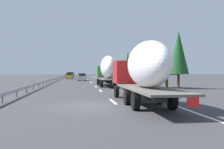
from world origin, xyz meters
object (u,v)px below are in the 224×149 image
object	(u,v)px
truck_lead	(107,70)
truck_trailing	(143,69)
car_white_van	(70,75)
car_yellow_coupe	(69,76)
car_silver_hatch	(82,77)
road_sign	(109,71)
car_black_suv	(72,74)

from	to	relation	value
truck_lead	truck_trailing	xyz separation A→B (m)	(-20.84, -0.00, -0.14)
car_white_van	car_yellow_coupe	size ratio (longest dim) A/B	1.04
car_silver_hatch	road_sign	bearing A→B (deg)	-73.94
car_white_van	truck_lead	bearing A→B (deg)	-171.64
car_silver_hatch	road_sign	size ratio (longest dim) A/B	1.20
truck_lead	car_yellow_coupe	bearing A→B (deg)	10.85
truck_trailing	car_white_van	xyz separation A→B (m)	(69.35, 7.13, -1.38)
car_white_van	car_yellow_coupe	xyz separation A→B (m)	(-12.12, -0.15, -0.07)
truck_trailing	road_sign	size ratio (longest dim) A/B	3.92
truck_lead	car_black_suv	distance (m)	73.22
truck_lead	car_silver_hatch	distance (m)	22.54
truck_lead	road_sign	bearing A→B (deg)	-7.33
car_silver_hatch	road_sign	xyz separation A→B (m)	(1.89, -6.56, 1.42)
truck_trailing	car_black_suv	world-z (taller)	truck_trailing
truck_lead	car_black_suv	bearing A→B (deg)	5.65
truck_trailing	car_yellow_coupe	xyz separation A→B (m)	(57.23, 6.98, -1.45)
truck_trailing	car_white_van	size ratio (longest dim) A/B	2.93
truck_trailing	truck_lead	bearing A→B (deg)	0.00
car_silver_hatch	truck_lead	bearing A→B (deg)	-171.15
truck_trailing	car_black_suv	distance (m)	93.97
car_black_suv	road_sign	bearing A→B (deg)	-168.05
road_sign	car_silver_hatch	bearing A→B (deg)	106.06
truck_lead	car_silver_hatch	bearing A→B (deg)	8.85
car_black_suv	car_silver_hatch	size ratio (longest dim) A/B	1.04
truck_lead	car_white_van	world-z (taller)	truck_lead
truck_lead	car_yellow_coupe	xyz separation A→B (m)	(36.39, 6.98, -1.59)
truck_trailing	car_silver_hatch	size ratio (longest dim) A/B	3.28
car_black_suv	car_yellow_coupe	distance (m)	36.45
truck_lead	truck_trailing	size ratio (longest dim) A/B	0.96
car_silver_hatch	car_yellow_coupe	bearing A→B (deg)	13.94
truck_lead	car_silver_hatch	xyz separation A→B (m)	(22.22, 3.46, -1.60)
car_yellow_coupe	road_sign	bearing A→B (deg)	-140.64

